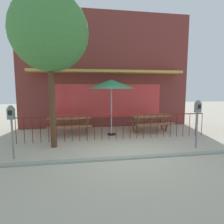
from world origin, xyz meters
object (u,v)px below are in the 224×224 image
object	(u,v)px
picnic_table_right	(150,118)
picnic_table_left	(69,120)
street_tree	(50,33)
patio_umbrella	(111,84)
parking_meter_near	(11,118)
parking_meter_far	(198,111)

from	to	relation	value
picnic_table_right	picnic_table_left	bearing A→B (deg)	179.14
picnic_table_right	street_tree	distance (m)	5.46
picnic_table_right	patio_umbrella	world-z (taller)	patio_umbrella
patio_umbrella	parking_meter_near	xyz separation A→B (m)	(-3.22, -2.33, -0.98)
parking_meter_near	parking_meter_far	bearing A→B (deg)	0.77
picnic_table_left	parking_meter_near	xyz separation A→B (m)	(-1.43, -2.76, 0.58)
picnic_table_right	parking_meter_far	bearing A→B (deg)	-76.07
picnic_table_right	patio_umbrella	bearing A→B (deg)	-168.73
street_tree	parking_meter_far	bearing A→B (deg)	-10.50
picnic_table_left	patio_umbrella	distance (m)	2.40
picnic_table_right	parking_meter_near	size ratio (longest dim) A/B	1.26
picnic_table_left	parking_meter_near	world-z (taller)	parking_meter_near
parking_meter_far	picnic_table_left	bearing A→B (deg)	148.12
patio_umbrella	parking_meter_far	size ratio (longest dim) A/B	1.46
parking_meter_near	street_tree	distance (m)	2.93
parking_meter_near	parking_meter_far	xyz separation A→B (m)	(5.75, 0.08, 0.06)
picnic_table_left	picnic_table_right	distance (m)	3.66
picnic_table_left	picnic_table_right	xyz separation A→B (m)	(3.66, -0.06, 0.00)
picnic_table_left	parking_meter_near	bearing A→B (deg)	-117.42
picnic_table_right	patio_umbrella	size ratio (longest dim) A/B	0.82
patio_umbrella	parking_meter_far	xyz separation A→B (m)	(2.53, -2.25, -0.92)
patio_umbrella	street_tree	size ratio (longest dim) A/B	0.47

